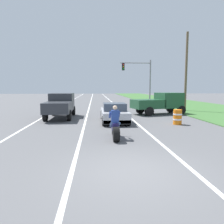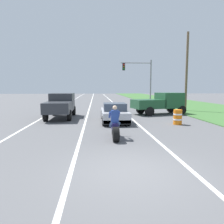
# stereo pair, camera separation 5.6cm
# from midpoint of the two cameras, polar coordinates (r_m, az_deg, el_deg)

# --- Properties ---
(ground_plane) EXTENTS (160.00, 160.00, 0.00)m
(ground_plane) POSITION_cam_midpoint_polar(r_m,az_deg,el_deg) (6.66, 5.47, -15.33)
(ground_plane) COLOR #565659
(lane_stripe_left_solid) EXTENTS (0.14, 120.00, 0.01)m
(lane_stripe_left_solid) POSITION_cam_midpoint_polar(r_m,az_deg,el_deg) (26.56, -13.71, 1.00)
(lane_stripe_left_solid) COLOR white
(lane_stripe_left_solid) RESTS_ON ground
(lane_stripe_right_solid) EXTENTS (0.14, 120.00, 0.01)m
(lane_stripe_right_solid) POSITION_cam_midpoint_polar(r_m,az_deg,el_deg) (26.36, 1.93, 1.14)
(lane_stripe_right_solid) COLOR white
(lane_stripe_right_solid) RESTS_ON ground
(lane_stripe_centre_dashed) EXTENTS (0.14, 120.00, 0.01)m
(lane_stripe_centre_dashed) POSITION_cam_midpoint_polar(r_m,az_deg,el_deg) (26.21, -5.92, 1.08)
(lane_stripe_centre_dashed) COLOR white
(lane_stripe_centre_dashed) RESTS_ON ground
(grass_verge_right) EXTENTS (10.00, 120.00, 0.06)m
(grass_verge_right) POSITION_cam_midpoint_polar(r_m,az_deg,el_deg) (29.25, 22.05, 1.25)
(grass_verge_right) COLOR #3D6B33
(grass_verge_right) RESTS_ON ground
(motorcycle_with_rider) EXTENTS (0.70, 2.21, 1.62)m
(motorcycle_with_rider) POSITION_cam_midpoint_polar(r_m,az_deg,el_deg) (10.41, 0.89, -3.90)
(motorcycle_with_rider) COLOR black
(motorcycle_with_rider) RESTS_ON ground
(sports_car_silver) EXTENTS (1.84, 4.30, 1.37)m
(sports_car_silver) POSITION_cam_midpoint_polar(r_m,az_deg,el_deg) (15.46, 0.74, -0.33)
(sports_car_silver) COLOR #B7B7BC
(sports_car_silver) RESTS_ON ground
(pickup_truck_left_lane_dark_grey) EXTENTS (2.02, 4.80, 1.98)m
(pickup_truck_left_lane_dark_grey) POSITION_cam_midpoint_polar(r_m,az_deg,el_deg) (17.97, -13.33, 1.98)
(pickup_truck_left_lane_dark_grey) COLOR #2D3035
(pickup_truck_left_lane_dark_grey) RESTS_ON ground
(pickup_truck_right_shoulder_dark_green) EXTENTS (5.14, 3.14, 1.98)m
(pickup_truck_right_shoulder_dark_green) POSITION_cam_midpoint_polar(r_m,az_deg,el_deg) (20.50, 12.79, 2.53)
(pickup_truck_right_shoulder_dark_green) COLOR #1E4C2D
(pickup_truck_right_shoulder_dark_green) RESTS_ON ground
(traffic_light_mast_near) EXTENTS (4.03, 0.34, 6.00)m
(traffic_light_mast_near) POSITION_cam_midpoint_polar(r_m,az_deg,el_deg) (28.51, 7.89, 9.44)
(traffic_light_mast_near) COLOR gray
(traffic_light_mast_near) RESTS_ON ground
(utility_pole_roadside) EXTENTS (0.24, 0.24, 8.09)m
(utility_pole_roadside) POSITION_cam_midpoint_polar(r_m,az_deg,el_deg) (23.92, 19.19, 9.93)
(utility_pole_roadside) COLOR brown
(utility_pole_roadside) RESTS_ON ground
(construction_barrel_nearest) EXTENTS (0.58, 0.58, 1.00)m
(construction_barrel_nearest) POSITION_cam_midpoint_polar(r_m,az_deg,el_deg) (15.07, 17.07, -1.28)
(construction_barrel_nearest) COLOR orange
(construction_barrel_nearest) RESTS_ON ground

